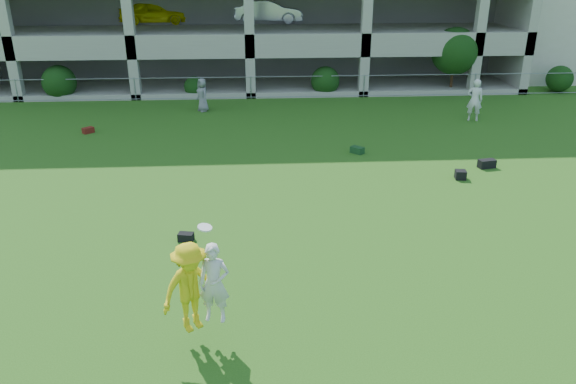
{
  "coord_description": "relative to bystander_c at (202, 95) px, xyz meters",
  "views": [
    {
      "loc": [
        0.14,
        -10.28,
        7.06
      ],
      "look_at": [
        0.96,
        3.0,
        1.4
      ],
      "focal_mm": 35.0,
      "sensor_mm": 36.0,
      "label": 1
    }
  ],
  "objects": [
    {
      "name": "shrub_row",
      "position": [
        6.92,
        3.08,
        0.71
      ],
      "size": [
        34.38,
        2.52,
        3.5
      ],
      "color": "#163D11",
      "rests_on": "ground"
    },
    {
      "name": "ground",
      "position": [
        2.33,
        -16.62,
        -0.8
      ],
      "size": [
        100.0,
        100.0,
        0.0
      ],
      "primitive_type": "plane",
      "color": "#235114",
      "rests_on": "ground"
    },
    {
      "name": "bystander_e",
      "position": [
        12.47,
        -2.46,
        0.16
      ],
      "size": [
        0.8,
        0.63,
        1.91
      ],
      "primitive_type": "imported",
      "rotation": [
        0.0,
        0.0,
        2.86
      ],
      "color": "silver",
      "rests_on": "ground"
    },
    {
      "name": "bystander_c",
      "position": [
        0.0,
        0.0,
        0.0
      ],
      "size": [
        0.84,
        0.93,
        1.59
      ],
      "primitive_type": "imported",
      "rotation": [
        0.0,
        0.0,
        -1.01
      ],
      "color": "gray",
      "rests_on": "ground"
    },
    {
      "name": "bag_black_e",
      "position": [
        10.74,
        -8.54,
        -0.65
      ],
      "size": [
        0.65,
        0.41,
        0.3
      ],
      "primitive_type": "cube",
      "rotation": [
        0.0,
        0.0,
        0.2
      ],
      "color": "black",
      "rests_on": "ground"
    },
    {
      "name": "crate_d",
      "position": [
        9.42,
        -9.55,
        -0.65
      ],
      "size": [
        0.4,
        0.4,
        0.3
      ],
      "primitive_type": "cube",
      "rotation": [
        0.0,
        0.0,
        -0.15
      ],
      "color": "black",
      "rests_on": "ground"
    },
    {
      "name": "frisbee_contest",
      "position": [
        1.28,
        -17.77,
        0.48
      ],
      "size": [
        1.46,
        1.24,
        2.19
      ],
      "color": "yellow",
      "rests_on": "ground"
    },
    {
      "name": "bag_red_f",
      "position": [
        -4.63,
        -3.35,
        -0.68
      ],
      "size": [
        0.52,
        0.51,
        0.24
      ],
      "primitive_type": "cube",
      "rotation": [
        0.0,
        0.0,
        0.77
      ],
      "color": "#55120E",
      "rests_on": "ground"
    },
    {
      "name": "bag_black_b",
      "position": [
        0.57,
        -13.48,
        -0.69
      ],
      "size": [
        0.44,
        0.32,
        0.22
      ],
      "primitive_type": "cube",
      "rotation": [
        0.0,
        0.0,
        -0.19
      ],
      "color": "black",
      "rests_on": "ground"
    },
    {
      "name": "bag_green_g",
      "position": [
        6.39,
        -6.68,
        -0.67
      ],
      "size": [
        0.57,
        0.56,
        0.25
      ],
      "primitive_type": "cube",
      "rotation": [
        0.0,
        0.0,
        -0.78
      ],
      "color": "#133312",
      "rests_on": "ground"
    },
    {
      "name": "fence",
      "position": [
        2.33,
        2.38,
        -0.18
      ],
      "size": [
        36.06,
        0.06,
        1.2
      ],
      "color": "gray",
      "rests_on": "ground"
    }
  ]
}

